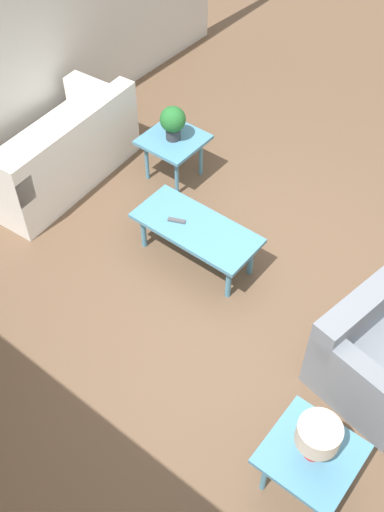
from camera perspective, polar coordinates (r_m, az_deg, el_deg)
The scene contains 9 objects.
ground_plane at distance 5.36m, azimuth 3.58°, elevation -3.86°, with size 14.00×14.00×0.00m, color brown.
sofa at distance 6.39m, azimuth -12.59°, elevation 9.41°, with size 0.97×1.80×0.85m.
armchair at distance 4.84m, azimuth 17.36°, elevation -9.06°, with size 0.96×1.02×0.76m.
coffee_table at distance 5.36m, azimuth 0.41°, elevation 2.45°, with size 1.16×0.52×0.43m.
side_table_plant at distance 6.22m, azimuth -1.77°, elevation 10.66°, with size 0.59×0.59×0.50m.
side_table_lamp at distance 4.19m, azimuth 11.22°, elevation -18.28°, with size 0.59×0.59×0.50m.
potted_plant at distance 6.05m, azimuth -1.84°, elevation 12.71°, with size 0.26×0.26×0.36m.
table_lamp at distance 3.92m, azimuth 11.89°, elevation -16.47°, with size 0.28×0.28×0.35m.
remote_control at distance 5.37m, azimuth -1.47°, elevation 3.40°, with size 0.16×0.10×0.02m.
Camera 1 is at (-1.78, 2.78, 4.22)m, focal length 42.00 mm.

